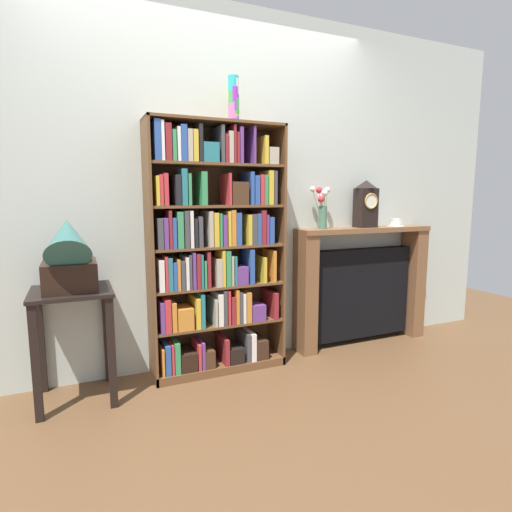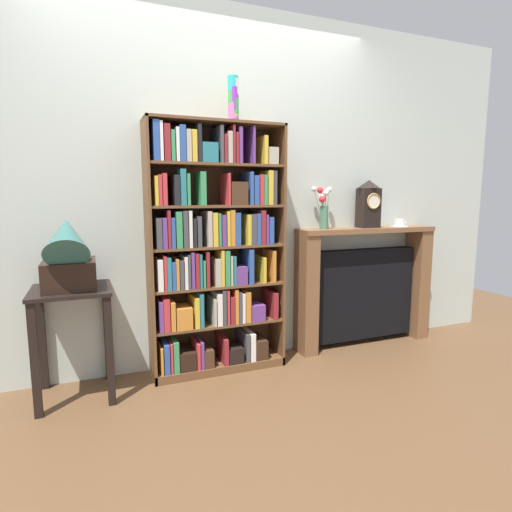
{
  "view_description": "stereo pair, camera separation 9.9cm",
  "coord_description": "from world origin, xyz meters",
  "px_view_note": "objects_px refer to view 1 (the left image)",
  "views": [
    {
      "loc": [
        -0.9,
        -2.64,
        1.25
      ],
      "look_at": [
        0.3,
        0.11,
        0.82
      ],
      "focal_mm": 28.97,
      "sensor_mm": 36.0,
      "label": 1
    },
    {
      "loc": [
        -0.81,
        -2.68,
        1.25
      ],
      "look_at": [
        0.3,
        0.11,
        0.82
      ],
      "focal_mm": 28.97,
      "sensor_mm": 36.0,
      "label": 2
    }
  ],
  "objects_px": {
    "bookshelf": "(214,255)",
    "side_table_left": "(73,321)",
    "gramophone": "(69,257)",
    "mantel_clock": "(366,204)",
    "fireplace_mantel": "(361,286)",
    "flower_vase": "(322,206)",
    "cup_stack": "(234,99)",
    "teacup_with_saucer": "(396,223)"
  },
  "relations": [
    {
      "from": "gramophone",
      "to": "fireplace_mantel",
      "type": "height_order",
      "value": "gramophone"
    },
    {
      "from": "bookshelf",
      "to": "side_table_left",
      "type": "bearing_deg",
      "value": -175.22
    },
    {
      "from": "gramophone",
      "to": "cup_stack",
      "type": "bearing_deg",
      "value": 5.56
    },
    {
      "from": "bookshelf",
      "to": "flower_vase",
      "type": "height_order",
      "value": "bookshelf"
    },
    {
      "from": "side_table_left",
      "to": "flower_vase",
      "type": "relative_size",
      "value": 2.09
    },
    {
      "from": "mantel_clock",
      "to": "fireplace_mantel",
      "type": "bearing_deg",
      "value": 93.6
    },
    {
      "from": "fireplace_mantel",
      "to": "flower_vase",
      "type": "height_order",
      "value": "flower_vase"
    },
    {
      "from": "bookshelf",
      "to": "side_table_left",
      "type": "distance_m",
      "value": 0.99
    },
    {
      "from": "cup_stack",
      "to": "gramophone",
      "type": "relative_size",
      "value": 0.58
    },
    {
      "from": "bookshelf",
      "to": "fireplace_mantel",
      "type": "relative_size",
      "value": 1.42
    },
    {
      "from": "bookshelf",
      "to": "mantel_clock",
      "type": "relative_size",
      "value": 4.53
    },
    {
      "from": "cup_stack",
      "to": "side_table_left",
      "type": "relative_size",
      "value": 0.43
    },
    {
      "from": "bookshelf",
      "to": "gramophone",
      "type": "relative_size",
      "value": 3.42
    },
    {
      "from": "bookshelf",
      "to": "teacup_with_saucer",
      "type": "height_order",
      "value": "bookshelf"
    },
    {
      "from": "cup_stack",
      "to": "gramophone",
      "type": "xyz_separation_m",
      "value": [
        -1.07,
        -0.1,
        -1.0
      ]
    },
    {
      "from": "bookshelf",
      "to": "teacup_with_saucer",
      "type": "bearing_deg",
      "value": 1.27
    },
    {
      "from": "fireplace_mantel",
      "to": "teacup_with_saucer",
      "type": "bearing_deg",
      "value": -3.46
    },
    {
      "from": "teacup_with_saucer",
      "to": "flower_vase",
      "type": "bearing_deg",
      "value": 179.84
    },
    {
      "from": "gramophone",
      "to": "teacup_with_saucer",
      "type": "distance_m",
      "value": 2.59
    },
    {
      "from": "gramophone",
      "to": "mantel_clock",
      "type": "height_order",
      "value": "mantel_clock"
    },
    {
      "from": "side_table_left",
      "to": "fireplace_mantel",
      "type": "xyz_separation_m",
      "value": [
        2.25,
        0.13,
        -0.01
      ]
    },
    {
      "from": "fireplace_mantel",
      "to": "gramophone",
      "type": "bearing_deg",
      "value": -175.31
    },
    {
      "from": "gramophone",
      "to": "fireplace_mantel",
      "type": "xyz_separation_m",
      "value": [
        2.25,
        0.18,
        -0.41
      ]
    },
    {
      "from": "bookshelf",
      "to": "flower_vase",
      "type": "relative_size",
      "value": 5.27
    },
    {
      "from": "side_table_left",
      "to": "fireplace_mantel",
      "type": "height_order",
      "value": "fireplace_mantel"
    },
    {
      "from": "cup_stack",
      "to": "teacup_with_saucer",
      "type": "distance_m",
      "value": 1.75
    },
    {
      "from": "gramophone",
      "to": "flower_vase",
      "type": "bearing_deg",
      "value": 5.21
    },
    {
      "from": "fireplace_mantel",
      "to": "teacup_with_saucer",
      "type": "distance_m",
      "value": 0.63
    },
    {
      "from": "side_table_left",
      "to": "cup_stack",
      "type": "bearing_deg",
      "value": 2.87
    },
    {
      "from": "fireplace_mantel",
      "to": "cup_stack",
      "type": "bearing_deg",
      "value": -176.1
    },
    {
      "from": "cup_stack",
      "to": "fireplace_mantel",
      "type": "height_order",
      "value": "cup_stack"
    },
    {
      "from": "fireplace_mantel",
      "to": "teacup_with_saucer",
      "type": "height_order",
      "value": "teacup_with_saucer"
    },
    {
      "from": "fireplace_mantel",
      "to": "mantel_clock",
      "type": "distance_m",
      "value": 0.7
    },
    {
      "from": "gramophone",
      "to": "flower_vase",
      "type": "distance_m",
      "value": 1.86
    },
    {
      "from": "mantel_clock",
      "to": "flower_vase",
      "type": "height_order",
      "value": "mantel_clock"
    },
    {
      "from": "cup_stack",
      "to": "side_table_left",
      "type": "xyz_separation_m",
      "value": [
        -1.07,
        -0.05,
        -1.4
      ]
    },
    {
      "from": "bookshelf",
      "to": "gramophone",
      "type": "height_order",
      "value": "bookshelf"
    },
    {
      "from": "mantel_clock",
      "to": "flower_vase",
      "type": "bearing_deg",
      "value": 179.4
    },
    {
      "from": "bookshelf",
      "to": "mantel_clock",
      "type": "xyz_separation_m",
      "value": [
        1.33,
        0.03,
        0.35
      ]
    },
    {
      "from": "side_table_left",
      "to": "flower_vase",
      "type": "xyz_separation_m",
      "value": [
        1.83,
        0.12,
        0.67
      ]
    },
    {
      "from": "bookshelf",
      "to": "mantel_clock",
      "type": "distance_m",
      "value": 1.38
    },
    {
      "from": "gramophone",
      "to": "bookshelf",
      "type": "bearing_deg",
      "value": 7.88
    }
  ]
}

